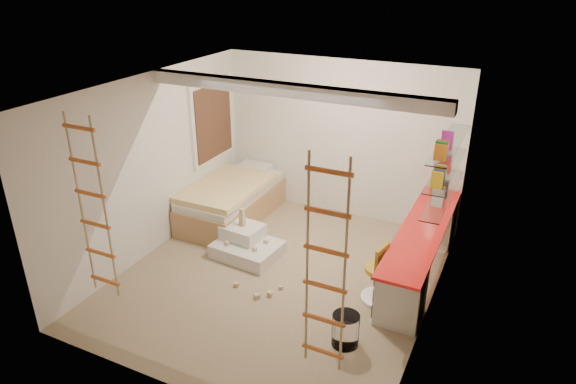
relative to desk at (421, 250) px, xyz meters
The scene contains 15 objects.
floor 1.96m from the desk, 153.35° to the right, with size 4.50×4.50×0.00m, color #9A8363.
ceiling_beam 2.78m from the desk, 161.89° to the right, with size 4.00×0.18×0.16m, color white.
window_frame 3.91m from the desk, behind, with size 0.06×1.15×1.35m, color white.
window_blind 3.88m from the desk, behind, with size 0.02×1.00×1.20m, color #4C2D1E.
rope_ladder_left 4.18m from the desk, 139.59° to the right, with size 0.41×0.04×2.13m, color #D46024, non-canonical shape.
rope_ladder_right 2.86m from the desk, 98.00° to the right, with size 0.41×0.04×2.13m, color orange, non-canonical shape.
waste_bin 1.82m from the desk, 103.78° to the right, with size 0.31×0.31×0.39m, color white.
desk is the anchor object (origin of this frame).
shelves 1.14m from the desk, 60.31° to the left, with size 0.25×1.80×0.71m.
bed 3.22m from the desk, behind, with size 1.02×2.00×0.69m.
task_lamp 1.21m from the desk, 92.80° to the left, with size 0.14×0.36×0.57m.
swivel_chair 0.86m from the desk, 111.87° to the right, with size 0.55×0.55×0.80m.
play_platform 2.48m from the desk, 167.44° to the right, with size 0.98×0.80×0.41m.
toy_blocks 2.32m from the desk, 158.72° to the right, with size 1.12×1.06×0.68m.
books 1.24m from the desk, 60.31° to the left, with size 0.14×0.70×0.92m.
Camera 1 is at (2.70, -5.30, 3.96)m, focal length 32.00 mm.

